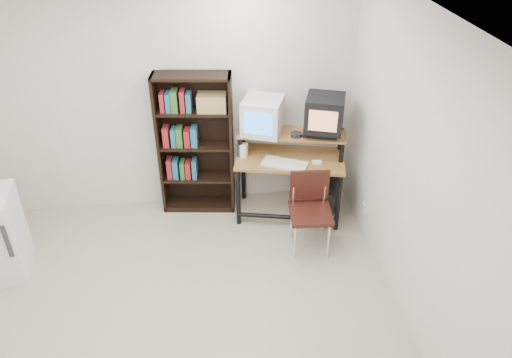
{
  "coord_description": "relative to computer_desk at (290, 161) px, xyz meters",
  "views": [
    {
      "loc": [
        0.31,
        -2.98,
        3.46
      ],
      "look_at": [
        0.82,
        1.1,
        0.8
      ],
      "focal_mm": 35.0,
      "sensor_mm": 36.0,
      "label": 1
    }
  ],
  "objects": [
    {
      "name": "mouse",
      "position": [
        0.25,
        -0.17,
        0.06
      ],
      "size": [
        0.1,
        0.07,
        0.03
      ],
      "primitive_type": "cube",
      "rotation": [
        0.0,
        0.0,
        -0.05
      ],
      "color": "white",
      "rests_on": "mousepad"
    },
    {
      "name": "vcr",
      "position": [
        0.32,
        0.03,
        0.33
      ],
      "size": [
        0.42,
        0.35,
        0.08
      ],
      "primitive_type": "cube",
      "rotation": [
        0.0,
        0.0,
        -0.28
      ],
      "color": "black",
      "rests_on": "computer_desk"
    },
    {
      "name": "computer_desk",
      "position": [
        0.0,
        0.0,
        0.0
      ],
      "size": [
        1.26,
        0.82,
        0.98
      ],
      "rotation": [
        0.0,
        0.0,
        -0.22
      ],
      "color": "olive",
      "rests_on": "floor"
    },
    {
      "name": "ceiling",
      "position": [
        -1.25,
        -1.59,
        1.92
      ],
      "size": [
        4.0,
        4.0,
        0.01
      ],
      "primitive_type": "cube",
      "color": "white",
      "rests_on": "back_wall"
    },
    {
      "name": "mousepad",
      "position": [
        0.26,
        -0.17,
        0.04
      ],
      "size": [
        0.25,
        0.22,
        0.01
      ],
      "primitive_type": "cube",
      "rotation": [
        0.0,
        0.0,
        -0.2
      ],
      "color": "black",
      "rests_on": "computer_desk"
    },
    {
      "name": "wall_outlet",
      "position": [
        0.73,
        -0.44,
        -0.38
      ],
      "size": [
        0.02,
        0.08,
        0.12
      ],
      "primitive_type": "cube",
      "color": "beige",
      "rests_on": "right_wall"
    },
    {
      "name": "right_wall",
      "position": [
        0.75,
        -1.59,
        0.62
      ],
      "size": [
        0.01,
        4.0,
        2.6
      ],
      "primitive_type": "cube",
      "color": "silver",
      "rests_on": "floor"
    },
    {
      "name": "bookshelf",
      "position": [
        -1.0,
        0.26,
        0.16
      ],
      "size": [
        0.84,
        0.38,
        1.63
      ],
      "rotation": [
        0.0,
        0.0,
        -0.13
      ],
      "color": "black",
      "rests_on": "floor"
    },
    {
      "name": "keyboard",
      "position": [
        -0.09,
        -0.15,
        0.05
      ],
      "size": [
        0.51,
        0.4,
        0.03
      ],
      "primitive_type": "cube",
      "rotation": [
        0.0,
        0.0,
        -0.47
      ],
      "color": "silver",
      "rests_on": "computer_desk"
    },
    {
      "name": "pc_tower",
      "position": [
        0.41,
        -0.11,
        -0.47
      ],
      "size": [
        0.38,
        0.49,
        0.42
      ],
      "primitive_type": "cube",
      "rotation": [
        0.0,
        0.0,
        -0.45
      ],
      "color": "black",
      "rests_on": "floor"
    },
    {
      "name": "back_wall",
      "position": [
        -1.25,
        0.41,
        0.62
      ],
      "size": [
        4.0,
        0.01,
        2.6
      ],
      "primitive_type": "cube",
      "color": "silver",
      "rests_on": "floor"
    },
    {
      "name": "crt_monitor",
      "position": [
        -0.28,
        0.17,
        0.48
      ],
      "size": [
        0.51,
        0.51,
        0.38
      ],
      "rotation": [
        0.0,
        0.0,
        -0.36
      ],
      "color": "silver",
      "rests_on": "computer_desk"
    },
    {
      "name": "crt_tv",
      "position": [
        0.34,
        0.0,
        0.55
      ],
      "size": [
        0.49,
        0.48,
        0.36
      ],
      "rotation": [
        0.0,
        0.0,
        -0.33
      ],
      "color": "black",
      "rests_on": "vcr"
    },
    {
      "name": "school_chair",
      "position": [
        0.11,
        -0.58,
        -0.17
      ],
      "size": [
        0.45,
        0.45,
        0.83
      ],
      "rotation": [
        0.0,
        0.0,
        -0.08
      ],
      "color": "black",
      "rests_on": "floor"
    },
    {
      "name": "floor",
      "position": [
        -1.25,
        -1.59,
        -0.69
      ],
      "size": [
        4.0,
        4.0,
        0.01
      ],
      "primitive_type": "cube",
      "color": "#B8B098",
      "rests_on": "ground"
    },
    {
      "name": "cd_spindle",
      "position": [
        0.05,
        -0.0,
        0.31
      ],
      "size": [
        0.13,
        0.13,
        0.05
      ],
      "primitive_type": "cylinder",
      "rotation": [
        0.0,
        0.0,
        -0.06
      ],
      "color": "#26262B",
      "rests_on": "computer_desk"
    },
    {
      "name": "desk_speaker",
      "position": [
        -0.5,
        0.07,
        0.12
      ],
      "size": [
        0.1,
        0.1,
        0.17
      ],
      "primitive_type": "cube",
      "rotation": [
        0.0,
        0.0,
        -0.43
      ],
      "color": "silver",
      "rests_on": "computer_desk"
    }
  ]
}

